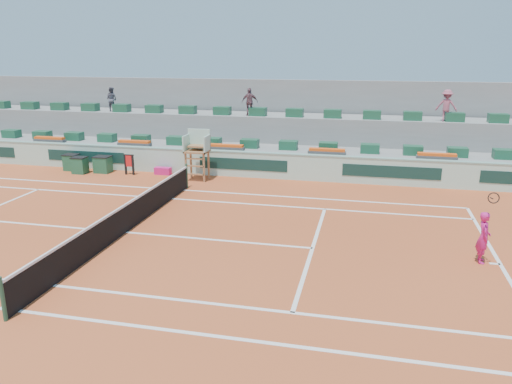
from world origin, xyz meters
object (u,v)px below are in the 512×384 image
Objects in this scene: umpire_chair at (197,148)px; tennis_player at (484,237)px; player_bag at (163,171)px; drink_cooler_a at (103,164)px.

umpire_chair is 13.59m from tennis_player.
drink_cooler_a is at bearing -174.91° from player_bag.
drink_cooler_a is 18.24m from tennis_player.
tennis_player is at bearing -24.88° from drink_cooler_a.
player_bag is at bearing 165.81° from umpire_chair.
umpire_chair is 2.86× the size of drink_cooler_a.
umpire_chair is 5.32m from drink_cooler_a.
player_bag is 2.52m from umpire_chair.
tennis_player is (11.35, -7.44, -0.76)m from umpire_chair.
umpire_chair reaches higher than player_bag.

